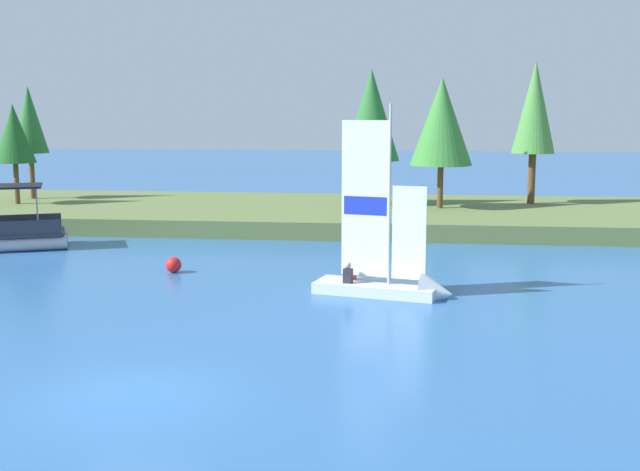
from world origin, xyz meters
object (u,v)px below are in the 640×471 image
shoreline_tree_centre (371,115)px  shoreline_tree_midright (442,122)px  shoreline_tree_left (29,120)px  shoreline_tree_midleft (14,134)px  shoreline_tree_right (534,108)px  channel_buoy (174,265)px  sailboat (400,282)px

shoreline_tree_centre → shoreline_tree_midright: size_ratio=1.08×
shoreline_tree_left → shoreline_tree_centre: 19.19m
shoreline_tree_midleft → shoreline_tree_right: 27.60m
shoreline_tree_centre → channel_buoy: size_ratio=12.44×
shoreline_tree_midright → shoreline_tree_centre: bearing=160.4°
shoreline_tree_left → channel_buoy: 20.79m
shoreline_tree_centre → shoreline_tree_midright: bearing=-19.6°
shoreline_tree_centre → sailboat: (1.88, -17.75, -5.08)m
shoreline_tree_left → shoreline_tree_midleft: 2.66m
shoreline_tree_left → channel_buoy: shoreline_tree_left is taller
shoreline_tree_right → sailboat: (-6.67, -19.03, -5.45)m
shoreline_tree_left → shoreline_tree_midright: (22.81, -1.79, -0.01)m
shoreline_tree_centre → sailboat: shoreline_tree_centre is taller
shoreline_tree_centre → shoreline_tree_left: bearing=178.5°
shoreline_tree_midleft → sailboat: bearing=-37.2°
shoreline_tree_right → channel_buoy: (-14.84, -16.32, -5.60)m
shoreline_tree_midleft → shoreline_tree_centre: bearing=6.2°
shoreline_tree_centre → shoreline_tree_right: size_ratio=0.94×
shoreline_tree_left → shoreline_tree_midright: bearing=-4.5°
shoreline_tree_right → channel_buoy: 22.76m
shoreline_tree_right → shoreline_tree_centre: bearing=-171.5°
shoreline_tree_left → shoreline_tree_midright: size_ratio=0.96×
shoreline_tree_right → sailboat: size_ratio=1.17×
shoreline_tree_midright → sailboat: (-1.74, -16.46, -4.78)m
shoreline_tree_midleft → shoreline_tree_right: size_ratio=0.70×
shoreline_tree_midleft → shoreline_tree_midright: bearing=1.9°
shoreline_tree_midright → shoreline_tree_right: (4.92, 2.57, 0.67)m
shoreline_tree_right → sailboat: bearing=-109.3°
shoreline_tree_left → shoreline_tree_centre: bearing=-1.5°
shoreline_tree_midleft → sailboat: shoreline_tree_midleft is taller
shoreline_tree_left → sailboat: shoreline_tree_left is taller
shoreline_tree_left → shoreline_tree_right: 27.75m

